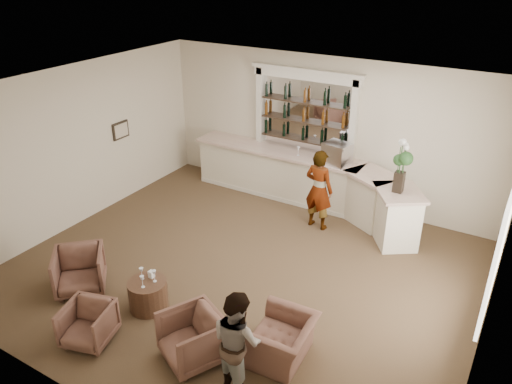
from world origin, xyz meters
TOP-DOWN VIEW (x-y plane):
  - ground at (0.00, 0.00)m, footprint 8.00×8.00m
  - room_shell at (0.16, 0.71)m, footprint 8.04×7.02m
  - bar_counter at (-0.16, 3.00)m, footprint 5.72×1.80m
  - back_bar_alcove at (-0.50, 3.41)m, footprint 2.64×0.25m
  - cocktail_table at (-0.78, -1.65)m, footprint 0.63×0.63m
  - sommelier at (0.46, 2.19)m, footprint 0.68×0.49m
  - guest at (1.34, -2.26)m, footprint 0.89×0.80m
  - armchair_left at (-2.11, -1.87)m, footprint 1.14×1.15m
  - armchair_center at (-1.01, -2.70)m, footprint 0.84×0.85m
  - armchair_right at (0.54, -2.19)m, footprint 1.08×1.09m
  - armchair_far at (1.60, -1.52)m, footprint 0.91×1.02m
  - espresso_machine at (0.48, 3.02)m, footprint 0.62×0.55m
  - flower_vase at (2.02, 2.34)m, footprint 0.28×0.28m
  - wine_glass_bar_left at (-0.44, 3.03)m, footprint 0.07×0.07m
  - wine_glass_bar_right at (0.72, 2.97)m, footprint 0.07×0.07m
  - wine_glass_tbl_a at (-0.90, -1.62)m, footprint 0.07×0.07m
  - wine_glass_tbl_b at (-0.68, -1.57)m, footprint 0.07×0.07m
  - wine_glass_tbl_c at (-0.74, -1.78)m, footprint 0.07×0.07m
  - napkin_holder at (-0.80, -1.51)m, footprint 0.08×0.08m

SIDE VIEW (x-z plane):
  - ground at x=0.00m, z-range 0.00..0.00m
  - cocktail_table at x=-0.78m, z-range 0.00..0.50m
  - armchair_far at x=1.60m, z-range 0.00..0.63m
  - armchair_center at x=-1.01m, z-range 0.00..0.63m
  - armchair_left at x=-2.11m, z-range 0.00..0.75m
  - armchair_right at x=0.54m, z-range 0.00..0.75m
  - napkin_holder at x=-0.80m, z-range 0.50..0.62m
  - bar_counter at x=-0.16m, z-range 0.00..1.14m
  - wine_glass_tbl_a at x=-0.90m, z-range 0.50..0.71m
  - wine_glass_tbl_b at x=-0.68m, z-range 0.50..0.71m
  - wine_glass_tbl_c at x=-0.74m, z-range 0.50..0.71m
  - guest at x=1.34m, z-range 0.00..1.51m
  - sommelier at x=0.46m, z-range 0.00..1.72m
  - wine_glass_bar_left at x=-0.44m, z-range 1.14..1.35m
  - wine_glass_bar_right at x=0.72m, z-range 1.14..1.35m
  - espresso_machine at x=0.48m, z-range 1.14..1.61m
  - flower_vase at x=2.02m, z-range 1.21..2.27m
  - back_bar_alcove at x=-0.50m, z-range 0.53..3.53m
  - room_shell at x=0.16m, z-range 0.68..4.00m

